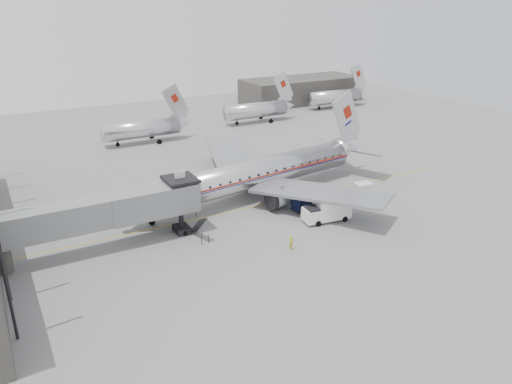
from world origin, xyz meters
TOP-DOWN VIEW (x-y plane):
  - ground at (0.00, 0.00)m, footprint 160.00×160.00m
  - hangar at (45.00, 60.00)m, footprint 30.00×12.00m
  - apron_line at (3.00, 6.00)m, footprint 60.00×0.15m
  - jet_bridge at (-16.66, 3.67)m, footprint 21.00×6.20m
  - distant_aircraft_near at (-1.79, 42.00)m, footprint 16.39×3.20m
  - distant_aircraft_mid at (24.21, 46.00)m, footprint 16.39×3.20m
  - distant_aircraft_far at (48.21, 50.00)m, footprint 16.39×3.20m
  - airliner at (3.64, 9.11)m, footprint 39.32×36.22m
  - service_van at (6.89, -1.99)m, footprint 5.90×2.89m
  - baggage_cart_navy at (6.00, 2.00)m, footprint 2.41×1.94m
  - baggage_cart_white at (15.82, 2.00)m, footprint 2.55×2.03m
  - ramp_worker at (-0.78, -6.00)m, footprint 0.67×0.55m

SIDE VIEW (x-z plane):
  - ground at x=0.00m, z-range 0.00..0.00m
  - apron_line at x=3.00m, z-range 0.00..0.01m
  - ramp_worker at x=-0.78m, z-range 0.00..1.57m
  - baggage_cart_navy at x=6.00m, z-range 0.06..1.81m
  - baggage_cart_white at x=15.82m, z-range 0.06..1.94m
  - service_van at x=6.89m, z-range 0.07..2.73m
  - distant_aircraft_near at x=-1.79m, z-range -2.40..7.86m
  - distant_aircraft_mid at x=24.21m, z-range -2.40..7.86m
  - distant_aircraft_far at x=48.21m, z-range -2.40..7.86m
  - hangar at x=45.00m, z-range 0.00..6.00m
  - airliner at x=3.64m, z-range -3.10..9.37m
  - jet_bridge at x=-16.66m, z-range 0.63..7.73m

